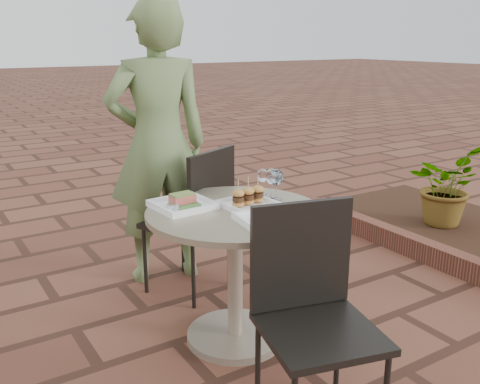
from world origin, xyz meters
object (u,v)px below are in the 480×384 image
chair_near (311,299)px  diner (158,145)px  plate_tuna (269,219)px  plate_sliders (248,200)px  plate_salmon (183,204)px  cafe_table (235,255)px  chair_far (198,210)px

chair_near → diner: 1.66m
diner → plate_tuna: diner is taller
plate_sliders → plate_tuna: bearing=-101.3°
diner → plate_salmon: 0.81m
cafe_table → chair_near: chair_near is taller
chair_far → diner: (-0.09, 0.35, 0.36)m
chair_far → plate_sliders: (-0.02, -0.58, 0.22)m
cafe_table → diner: size_ratio=0.50×
chair_far → chair_near: 1.28m
cafe_table → diner: diner is taller
cafe_table → chair_far: chair_far is taller
chair_near → plate_sliders: (0.15, 0.69, 0.22)m
plate_salmon → plate_tuna: plate_salmon is taller
cafe_table → chair_far: (0.10, 0.59, 0.07)m
diner → plate_tuna: 1.21m
chair_far → plate_salmon: (-0.31, -0.42, 0.20)m
chair_far → plate_tuna: 0.87m
cafe_table → chair_near: 0.68m
diner → plate_salmon: (-0.21, -0.77, -0.15)m
cafe_table → plate_salmon: 0.38m
chair_near → plate_salmon: 0.89m
diner → chair_far: bearing=117.0°
plate_salmon → chair_far: bearing=53.5°
chair_near → plate_sliders: 0.74m
chair_far → cafe_table: bearing=55.1°
cafe_table → plate_tuna: size_ratio=2.97×
chair_near → plate_sliders: chair_near is taller
chair_near → plate_tuna: 0.48m
cafe_table → plate_tuna: bearing=-82.3°
plate_salmon → plate_sliders: plate_sliders is taller
plate_salmon → plate_tuna: size_ratio=0.98×
chair_near → chair_far: bearing=97.0°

